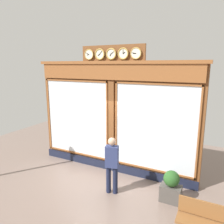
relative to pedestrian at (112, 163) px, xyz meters
The scene contains 6 objects.
ground_plane 1.91m from the pedestrian, 67.62° to the left, with size 14.00×14.00×0.00m, color #7A665B.
shop_facade 1.82m from the pedestrian, 65.27° to the right, with size 5.90×0.42×4.29m.
pedestrian is the anchor object (origin of this frame).
planter_box 1.80m from the pedestrian, 167.38° to the right, with size 0.56×0.36×0.46m, color #4C4742.
planter_shrub 1.68m from the pedestrian, 167.38° to the right, with size 0.43×0.43×0.43m, color #285623.
street_bench 2.81m from the pedestrian, 164.77° to the left, with size 1.40×0.40×0.87m.
Camera 1 is at (-3.24, 6.36, 3.67)m, focal length 34.84 mm.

